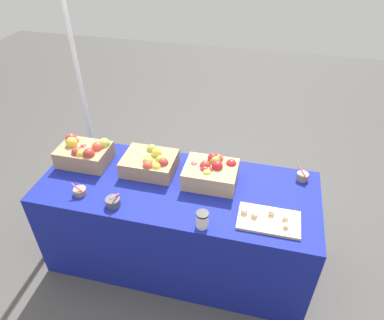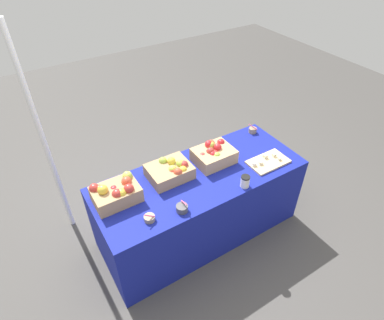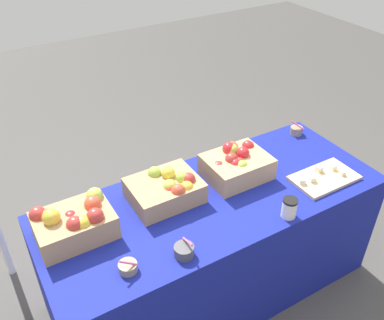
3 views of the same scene
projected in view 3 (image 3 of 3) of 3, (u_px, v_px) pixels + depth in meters
name	position (u px, v px, depth m)	size (l,w,h in m)	color
ground_plane	(211.00, 286.00, 2.70)	(10.00, 10.00, 0.00)	#474442
table	(212.00, 245.00, 2.49)	(1.90, 0.76, 0.74)	navy
apple_crate_left	(74.00, 222.00, 1.99)	(0.36, 0.26, 0.19)	tan
apple_crate_middle	(167.00, 189.00, 2.22)	(0.37, 0.29, 0.17)	tan
apple_crate_right	(236.00, 164.00, 2.39)	(0.35, 0.28, 0.18)	tan
cutting_board_front	(324.00, 177.00, 2.40)	(0.37, 0.22, 0.05)	#D1B284
sample_bowl_near	(128.00, 267.00, 1.85)	(0.09, 0.08, 0.10)	gray
sample_bowl_mid	(296.00, 130.00, 2.79)	(0.09, 0.09, 0.11)	gray
sample_bowl_far	(184.00, 251.00, 1.92)	(0.09, 0.10, 0.10)	#4C4C51
coffee_cup	(289.00, 208.00, 2.12)	(0.08, 0.08, 0.11)	silver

